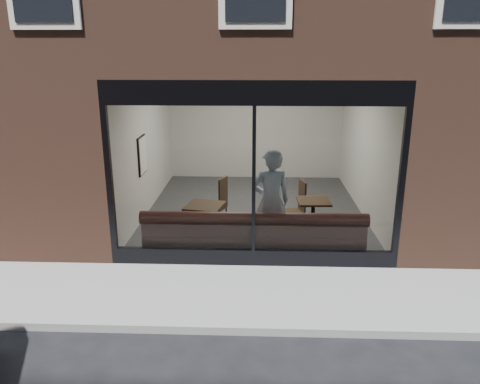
{
  "coord_description": "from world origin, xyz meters",
  "views": [
    {
      "loc": [
        0.05,
        -5.5,
        3.65
      ],
      "look_at": [
        -0.24,
        2.4,
        1.25
      ],
      "focal_mm": 35.0,
      "sensor_mm": 36.0,
      "label": 1
    }
  ],
  "objects_px": {
    "banquette": "(253,244)",
    "cafe_chair_left": "(216,207)",
    "person": "(271,201)",
    "cafe_chair_right": "(293,212)",
    "cafe_table_left": "(205,206)",
    "cafe_table_right": "(313,201)"
  },
  "relations": [
    {
      "from": "cafe_chair_left",
      "to": "cafe_table_right",
      "type": "bearing_deg",
      "value": 174.71
    },
    {
      "from": "person",
      "to": "cafe_table_left",
      "type": "bearing_deg",
      "value": -30.73
    },
    {
      "from": "cafe_chair_left",
      "to": "person",
      "type": "bearing_deg",
      "value": 143.86
    },
    {
      "from": "cafe_table_left",
      "to": "cafe_chair_right",
      "type": "xyz_separation_m",
      "value": [
        1.82,
        1.13,
        -0.5
      ]
    },
    {
      "from": "cafe_table_left",
      "to": "cafe_chair_right",
      "type": "distance_m",
      "value": 2.2
    },
    {
      "from": "person",
      "to": "cafe_chair_right",
      "type": "xyz_separation_m",
      "value": [
        0.55,
        1.55,
        -0.74
      ]
    },
    {
      "from": "cafe_chair_right",
      "to": "banquette",
      "type": "bearing_deg",
      "value": 51.77
    },
    {
      "from": "cafe_chair_left",
      "to": "cafe_chair_right",
      "type": "xyz_separation_m",
      "value": [
        1.74,
        -0.25,
        0.0
      ]
    },
    {
      "from": "cafe_table_left",
      "to": "cafe_chair_right",
      "type": "relative_size",
      "value": 1.59
    },
    {
      "from": "banquette",
      "to": "cafe_table_right",
      "type": "bearing_deg",
      "value": 40.88
    },
    {
      "from": "person",
      "to": "cafe_table_left",
      "type": "distance_m",
      "value": 1.36
    },
    {
      "from": "cafe_chair_left",
      "to": "cafe_chair_right",
      "type": "bearing_deg",
      "value": -167.71
    },
    {
      "from": "person",
      "to": "cafe_chair_right",
      "type": "bearing_deg",
      "value": -121.84
    },
    {
      "from": "person",
      "to": "cafe_table_right",
      "type": "height_order",
      "value": "person"
    },
    {
      "from": "banquette",
      "to": "cafe_chair_left",
      "type": "relative_size",
      "value": 9.71
    },
    {
      "from": "banquette",
      "to": "person",
      "type": "xyz_separation_m",
      "value": [
        0.31,
        0.23,
        0.76
      ]
    },
    {
      "from": "banquette",
      "to": "cafe_table_left",
      "type": "distance_m",
      "value": 1.27
    },
    {
      "from": "cafe_chair_left",
      "to": "cafe_chair_right",
      "type": "height_order",
      "value": "same"
    },
    {
      "from": "cafe_table_left",
      "to": "cafe_chair_right",
      "type": "height_order",
      "value": "cafe_table_left"
    },
    {
      "from": "banquette",
      "to": "cafe_chair_right",
      "type": "height_order",
      "value": "banquette"
    },
    {
      "from": "person",
      "to": "cafe_chair_left",
      "type": "height_order",
      "value": "person"
    },
    {
      "from": "cafe_table_left",
      "to": "banquette",
      "type": "bearing_deg",
      "value": -34.33
    }
  ]
}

